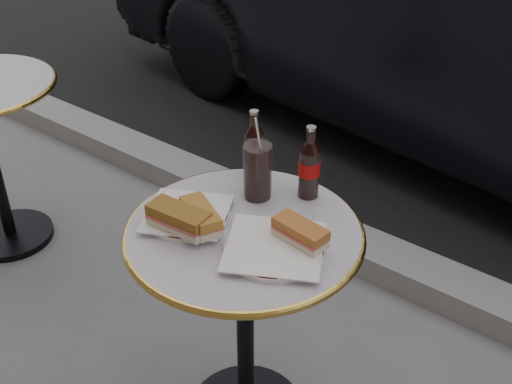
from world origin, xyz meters
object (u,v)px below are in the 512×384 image
Objects in this scene: bistro_table at (245,332)px; cola_glass at (257,171)px; cola_bottle_left at (254,144)px; parked_car at (479,4)px; plate_left at (187,216)px; plate_right at (275,249)px; cola_bottle_right at (310,162)px.

cola_glass is (-0.07, 0.14, 0.45)m from bistro_table.
cola_bottle_left is 0.11m from cola_glass.
cola_glass is at bearing 115.08° from bistro_table.
cola_bottle_left is 2.03m from parked_car.
plate_left is 1.36× the size of cola_glass.
plate_right is (0.12, -0.03, 0.37)m from bistro_table.
plate_right is 0.29m from cola_bottle_right.
cola_bottle_left is at bearing 88.37° from plate_left.
cola_glass is 0.04× the size of parked_car.
bistro_table is 2.96× the size of plate_right.
parked_car reaches higher than cola_bottle_left.
cola_bottle_right is (0.04, 0.23, 0.47)m from bistro_table.
plate_right is at bearing -73.76° from cola_bottle_right.
cola_bottle_left is (-0.26, 0.25, 0.10)m from plate_right.
plate_right is 2.30m from parked_car.
cola_bottle_right is (-0.07, 0.26, 0.10)m from plate_right.
bistro_table is 0.39m from plate_right.
plate_left is 0.29m from cola_bottle_left.
plate_right is at bearing -44.18° from cola_bottle_left.
parked_car reaches higher than cola_glass.
parked_car reaches higher than cola_bottle_right.
cola_glass is at bearing -166.22° from parked_car.
cola_glass is at bearing 137.31° from plate_right.
plate_left is 0.05× the size of parked_car.
bistro_table is 2.29m from parked_car.
plate_left is 0.36m from cola_bottle_right.
plate_right is 1.53× the size of cola_glass.
plate_right reaches higher than plate_left.
cola_bottle_right is at bearing 56.31° from plate_left.
cola_bottle_left is at bearing -177.44° from cola_bottle_right.
plate_left is at bearing -123.69° from cola_bottle_right.
bistro_table is 0.16× the size of parked_car.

